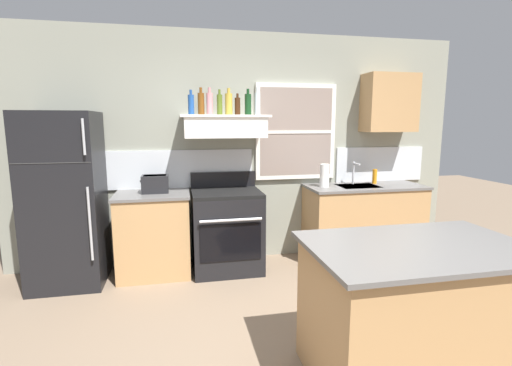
% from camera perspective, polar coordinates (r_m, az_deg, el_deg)
% --- Properties ---
extents(back_wall, '(5.40, 0.11, 2.70)m').
position_cam_1_polar(back_wall, '(4.49, -1.67, 5.29)').
color(back_wall, gray).
rests_on(back_wall, ground_plane).
extents(refrigerator, '(0.70, 0.72, 1.77)m').
position_cam_1_polar(refrigerator, '(4.26, -27.16, -2.30)').
color(refrigerator, black).
rests_on(refrigerator, ground_plane).
extents(counter_left_of_stove, '(0.79, 0.63, 0.91)m').
position_cam_1_polar(counter_left_of_stove, '(4.27, -15.36, -7.50)').
color(counter_left_of_stove, tan).
rests_on(counter_left_of_stove, ground_plane).
extents(toaster, '(0.30, 0.20, 0.19)m').
position_cam_1_polar(toaster, '(4.18, -15.19, -0.09)').
color(toaster, black).
rests_on(toaster, counter_left_of_stove).
extents(stove_range, '(0.76, 0.69, 1.09)m').
position_cam_1_polar(stove_range, '(4.25, -4.50, -7.14)').
color(stove_range, black).
rests_on(stove_range, ground_plane).
extents(range_hood_shelf, '(0.96, 0.52, 0.24)m').
position_cam_1_polar(range_hood_shelf, '(4.18, -4.87, 8.68)').
color(range_hood_shelf, white).
extents(bottle_blue_liqueur, '(0.07, 0.07, 0.27)m').
position_cam_1_polar(bottle_blue_liqueur, '(4.18, -9.92, 11.79)').
color(bottle_blue_liqueur, '#1E478C').
rests_on(bottle_blue_liqueur, range_hood_shelf).
extents(bottle_amber_wine, '(0.07, 0.07, 0.30)m').
position_cam_1_polar(bottle_amber_wine, '(4.22, -8.42, 11.96)').
color(bottle_amber_wine, brown).
rests_on(bottle_amber_wine, range_hood_shelf).
extents(bottle_rose_pink, '(0.07, 0.07, 0.29)m').
position_cam_1_polar(bottle_rose_pink, '(4.19, -7.12, 12.00)').
color(bottle_rose_pink, '#C67F84').
rests_on(bottle_rose_pink, range_hood_shelf).
extents(bottle_olive_oil_square, '(0.06, 0.06, 0.27)m').
position_cam_1_polar(bottle_olive_oil_square, '(4.17, -5.60, 11.92)').
color(bottle_olive_oil_square, '#4C601E').
rests_on(bottle_olive_oil_square, range_hood_shelf).
extents(bottle_champagne_gold_foil, '(0.08, 0.08, 0.29)m').
position_cam_1_polar(bottle_champagne_gold_foil, '(4.16, -4.20, 12.02)').
color(bottle_champagne_gold_foil, '#B29333').
rests_on(bottle_champagne_gold_foil, range_hood_shelf).
extents(bottle_brown_stout, '(0.06, 0.06, 0.23)m').
position_cam_1_polar(bottle_brown_stout, '(4.18, -2.85, 11.71)').
color(bottle_brown_stout, '#381E0F').
rests_on(bottle_brown_stout, range_hood_shelf).
extents(bottle_dark_green_wine, '(0.07, 0.07, 0.28)m').
position_cam_1_polar(bottle_dark_green_wine, '(4.18, -1.24, 12.00)').
color(bottle_dark_green_wine, '#143819').
rests_on(bottle_dark_green_wine, range_hood_shelf).
extents(bottle_clear_tall, '(0.06, 0.06, 0.30)m').
position_cam_1_polar(bottle_clear_tall, '(4.21, 0.22, 12.10)').
color(bottle_clear_tall, silver).
rests_on(bottle_clear_tall, range_hood_shelf).
extents(counter_right_with_sink, '(1.43, 0.63, 0.91)m').
position_cam_1_polar(counter_right_with_sink, '(4.80, 16.11, -5.68)').
color(counter_right_with_sink, tan).
rests_on(counter_right_with_sink, ground_plane).
extents(sink_faucet, '(0.03, 0.17, 0.28)m').
position_cam_1_polar(sink_faucet, '(4.72, 14.83, 1.90)').
color(sink_faucet, silver).
rests_on(sink_faucet, counter_right_with_sink).
extents(paper_towel_roll, '(0.11, 0.11, 0.27)m').
position_cam_1_polar(paper_towel_roll, '(4.46, 10.45, 1.13)').
color(paper_towel_roll, white).
rests_on(paper_towel_roll, counter_right_with_sink).
extents(dish_soap_bottle, '(0.06, 0.06, 0.18)m').
position_cam_1_polar(dish_soap_bottle, '(4.87, 17.73, 0.97)').
color(dish_soap_bottle, orange).
rests_on(dish_soap_bottle, counter_right_with_sink).
extents(kitchen_island, '(1.40, 0.90, 0.91)m').
position_cam_1_polar(kitchen_island, '(2.73, 23.18, -17.74)').
color(kitchen_island, tan).
rests_on(kitchen_island, ground_plane).
extents(upper_cabinet_right, '(0.64, 0.32, 0.70)m').
position_cam_1_polar(upper_cabinet_right, '(4.95, 19.77, 11.46)').
color(upper_cabinet_right, tan).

